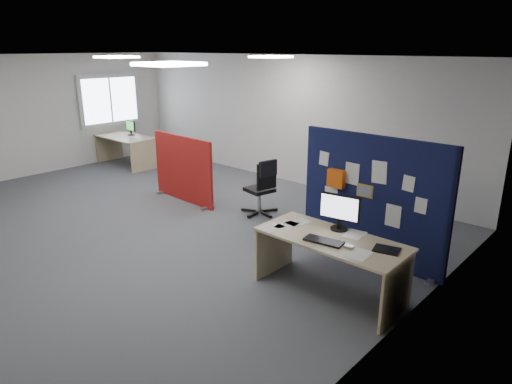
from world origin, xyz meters
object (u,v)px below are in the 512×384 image
Objects in this scene: navy_divider at (371,200)px; monitor_second at (131,127)px; second_desk at (127,143)px; main_desk at (332,250)px; red_divider at (183,169)px; office_chair at (263,184)px; monitor_main at (340,210)px.

monitor_second is at bearing 172.53° from navy_divider.
monitor_second is at bearing 100.28° from second_desk.
second_desk is (-7.15, 0.78, -0.33)m from navy_divider.
navy_divider reaches higher than monitor_second.
red_divider is at bearing 165.71° from main_desk.
red_divider reaches higher than office_chair.
navy_divider is 2.14× the size of office_chair.
monitor_second is 4.97m from office_chair.
red_divider is at bearing -11.80° from monitor_second.
office_chair is (-2.29, 1.21, -0.41)m from monitor_main.
second_desk is (-7.19, 1.63, -0.42)m from monitor_main.
office_chair is at bearing 142.56° from monitor_main.
main_desk is 7.58m from monitor_second.
main_desk is 4.38× the size of monitor_second.
navy_divider reaches higher than monitor_main.
monitor_second is at bearing 156.39° from monitor_main.
main_desk is 7.50m from second_desk.
navy_divider reaches higher than red_divider.
monitor_main is 0.30× the size of red_divider.
monitor_main reaches higher than monitor_second.
red_divider is (-4.03, 1.03, 0.06)m from main_desk.
office_chair is at bearing 16.25° from red_divider.
navy_divider reaches higher than main_desk.
office_chair is (4.92, -0.59, -0.36)m from monitor_second.
monitor_main reaches higher than main_desk.
monitor_main is (0.04, -0.86, 0.09)m from navy_divider.
monitor_second is (-0.03, 0.16, 0.38)m from second_desk.
navy_divider reaches higher than second_desk.
office_chair is (1.66, 0.42, -0.05)m from red_divider.
navy_divider is at bearing 96.00° from main_desk.
monitor_second is (-3.26, 1.00, 0.31)m from red_divider.
navy_divider is 1.27× the size of red_divider.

